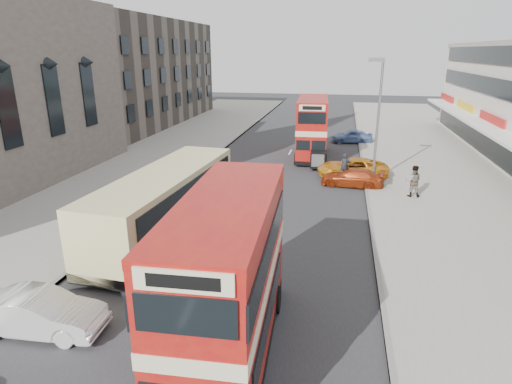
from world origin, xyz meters
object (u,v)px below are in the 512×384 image
Objects in this scene: bus_second at (312,128)px; car_right_b at (352,168)px; coach at (166,201)px; car_right_a at (352,178)px; pedestrian_near at (413,181)px; cyclist at (344,173)px; bus_main at (229,280)px; street_lamp at (377,112)px; car_left_front at (39,313)px; car_right_c at (352,136)px.

bus_second is 6.73m from car_right_b.
coach is at bearing 69.11° from bus_second.
coach is at bearing -34.95° from car_right_a.
cyclist is at bearing -28.65° from pedestrian_near.
bus_main reaches higher than cyclist.
bus_second is (-4.59, 6.65, -2.30)m from street_lamp.
bus_second is (0.45, 25.27, 0.00)m from bus_main.
car_left_front is 33.51m from car_right_c.
car_right_c is (10.07, 31.96, -0.03)m from car_left_front.
car_right_c is at bearing 81.32° from cyclist.
coach is 14.74m from pedestrian_near.
car_right_b is (-1.29, 1.07, -4.11)m from street_lamp.
cyclist is at bearing 55.37° from coach.
bus_second is at bearing 76.07° from coach.
car_right_b is 1.27× the size of car_right_c.
car_left_front is at bearing -120.87° from street_lamp.
bus_main is 17.36m from pedestrian_near.
car_right_b is at bearing -44.66° from pedestrian_near.
coach is at bearing 36.64° from pedestrian_near.
pedestrian_near is at bearing 34.72° from car_right_b.
bus_second is 2.08× the size of car_left_front.
cyclist is (-0.51, 0.79, 0.07)m from car_right_a.
car_right_a is at bearing -7.43° from car_right_b.
bus_second reaches higher than bus_main.
coach reaches higher than car_left_front.
cyclist is (-1.83, -0.31, -4.12)m from street_lamp.
car_left_front is at bearing -33.17° from car_right_b.
pedestrian_near is (3.49, -3.97, 0.45)m from car_right_b.
car_left_front is (-6.62, -25.41, -1.80)m from bus_second.
street_lamp is at bearing 3.80° from cyclist.
coach is 14.91m from car_right_b.
pedestrian_near is at bearing 3.79° from car_right_c.
car_right_a is at bearing -140.30° from street_lamp.
coach is 2.72× the size of car_left_front.
coach is 2.93× the size of car_right_c.
bus_second is 0.76× the size of coach.
car_right_b is at bearing 57.04° from coach.
bus_main is 18.68m from cyclist.
car_right_b is (8.91, 11.91, -1.06)m from coach.
street_lamp reaches higher than car_right_c.
coach is 2.77× the size of car_right_a.
car_left_front is at bearing 72.29° from bus_second.
car_right_c is at bearing 172.74° from car_right_b.
street_lamp is 15.19m from coach.
car_right_b is 2.44× the size of cyclist.
street_lamp is at bearing -33.96° from car_left_front.
car_right_c is (9.06, 24.03, -1.08)m from coach.
car_left_front is 0.85× the size of car_right_b.
bus_main is 32.11m from car_right_c.
street_lamp is 4.53m from car_right_a.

